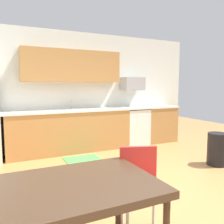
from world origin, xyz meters
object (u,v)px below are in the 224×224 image
at_px(oven_range, 134,126).
at_px(chair_near_table, 140,183).
at_px(trash_bin, 217,149).
at_px(dining_table, 65,192).
at_px(microwave, 133,84).

relative_size(oven_range, chair_near_table, 1.07).
xyz_separation_m(oven_range, trash_bin, (0.55, -2.06, -0.16)).
distance_m(dining_table, trash_bin, 3.47).
distance_m(oven_range, trash_bin, 2.14).
bearing_deg(chair_near_table, oven_range, 60.07).
relative_size(microwave, chair_near_table, 0.64).
xyz_separation_m(oven_range, microwave, (0.00, 0.10, 1.06)).
height_order(microwave, dining_table, microwave).
bearing_deg(microwave, oven_range, -90.00).
height_order(oven_range, trash_bin, oven_range).
bearing_deg(chair_near_table, dining_table, -164.54).
distance_m(microwave, dining_table, 4.46).
relative_size(chair_near_table, trash_bin, 1.42).
distance_m(oven_range, chair_near_table, 3.66).
height_order(oven_range, chair_near_table, oven_range).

